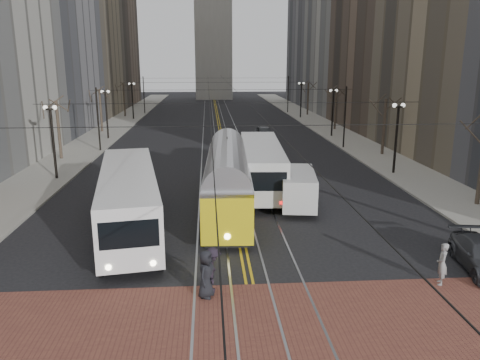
{
  "coord_description": "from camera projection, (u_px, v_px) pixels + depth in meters",
  "views": [
    {
      "loc": [
        -1.64,
        -18.91,
        9.1
      ],
      "look_at": [
        0.0,
        5.11,
        3.0
      ],
      "focal_mm": 35.0,
      "sensor_mm": 36.0,
      "label": 1
    }
  ],
  "objects": [
    {
      "name": "building_right_far",
      "position": [
        332.0,
        10.0,
        100.58
      ],
      "size": [
        16.0,
        20.0,
        40.0
      ],
      "primitive_type": "cube",
      "color": "slate",
      "rests_on": "ground"
    },
    {
      "name": "pedestrian_d",
      "position": [
        212.0,
        270.0,
        18.84
      ],
      "size": [
        0.78,
        1.26,
        1.89
      ],
      "primitive_type": "imported",
      "rotation": [
        0.0,
        0.0,
        1.51
      ],
      "color": "black",
      "rests_on": "crosswalk_band"
    },
    {
      "name": "crosswalk_band",
      "position": [
        257.0,
        323.0,
        16.76
      ],
      "size": [
        25.0,
        6.0,
        0.01
      ],
      "primitive_type": "cube",
      "color": "brown",
      "rests_on": "ground"
    },
    {
      "name": "centre_lines",
      "position": [
        220.0,
        130.0,
        64.15
      ],
      "size": [
        0.42,
        130.0,
        0.01
      ],
      "primitive_type": "cube",
      "color": "gold",
      "rests_on": "ground"
    },
    {
      "name": "ground",
      "position": [
        248.0,
        274.0,
        20.63
      ],
      "size": [
        260.0,
        260.0,
        0.0
      ],
      "primitive_type": "plane",
      "color": "black",
      "rests_on": "ground"
    },
    {
      "name": "sidewalk_right",
      "position": [
        328.0,
        128.0,
        65.13
      ],
      "size": [
        5.0,
        140.0,
        0.15
      ],
      "primitive_type": "cube",
      "color": "gray",
      "rests_on": "ground"
    },
    {
      "name": "cargo_van",
      "position": [
        298.0,
        190.0,
        29.7
      ],
      "size": [
        2.75,
        5.54,
        2.35
      ],
      "primitive_type": "cube",
      "rotation": [
        0.0,
        0.0,
        -0.14
      ],
      "color": "beige",
      "rests_on": "ground"
    },
    {
      "name": "rear_bus",
      "position": [
        261.0,
        167.0,
        33.97
      ],
      "size": [
        3.52,
        12.86,
        3.32
      ],
      "primitive_type": "cube",
      "rotation": [
        0.0,
        0.0,
        -0.06
      ],
      "color": "silver",
      "rests_on": "ground"
    },
    {
      "name": "building_left_far",
      "position": [
        91.0,
        8.0,
        97.2
      ],
      "size": [
        16.0,
        20.0,
        40.0
      ],
      "primitive_type": "cube",
      "color": "brown",
      "rests_on": "ground"
    },
    {
      "name": "sedan_grey",
      "position": [
        264.0,
        133.0,
        55.5
      ],
      "size": [
        2.14,
        4.96,
        1.67
      ],
      "primitive_type": "imported",
      "rotation": [
        0.0,
        0.0,
        0.03
      ],
      "color": "#3B3E42",
      "rests_on": "ground"
    },
    {
      "name": "streetcar_rails",
      "position": [
        220.0,
        130.0,
        64.15
      ],
      "size": [
        4.8,
        130.0,
        0.02
      ],
      "primitive_type": "cube",
      "color": "gray",
      "rests_on": "ground"
    },
    {
      "name": "pedestrian_a",
      "position": [
        206.0,
        274.0,
        18.41
      ],
      "size": [
        0.94,
        1.12,
        1.96
      ],
      "primitive_type": "imported",
      "rotation": [
        0.0,
        0.0,
        1.18
      ],
      "color": "black",
      "rests_on": "crosswalk_band"
    },
    {
      "name": "street_trees",
      "position": [
        222.0,
        118.0,
        54.03
      ],
      "size": [
        31.68,
        53.28,
        5.6
      ],
      "color": "#382D23",
      "rests_on": "ground"
    },
    {
      "name": "streetcar",
      "position": [
        227.0,
        185.0,
        29.18
      ],
      "size": [
        3.19,
        14.04,
        3.28
      ],
      "primitive_type": "cube",
      "rotation": [
        0.0,
        0.0,
        -0.04
      ],
      "color": "gold",
      "rests_on": "ground"
    },
    {
      "name": "trolley_wires",
      "position": [
        222.0,
        110.0,
        53.39
      ],
      "size": [
        25.96,
        120.0,
        6.6
      ],
      "color": "black",
      "rests_on": "ground"
    },
    {
      "name": "pedestrian_b",
      "position": [
        442.0,
        264.0,
        19.49
      ],
      "size": [
        0.64,
        0.77,
        1.81
      ],
      "primitive_type": "imported",
      "rotation": [
        0.0,
        0.0,
        4.34
      ],
      "color": "gray",
      "rests_on": "crosswalk_band"
    },
    {
      "name": "building_right_mid",
      "position": [
        409.0,
        1.0,
        62.64
      ],
      "size": [
        16.0,
        20.0,
        34.0
      ],
      "primitive_type": "cube",
      "color": "brown",
      "rests_on": "ground"
    },
    {
      "name": "lamp_posts",
      "position": [
        224.0,
        125.0,
        47.75
      ],
      "size": [
        27.6,
        57.2,
        5.6
      ],
      "color": "black",
      "rests_on": "ground"
    },
    {
      "name": "transit_bus",
      "position": [
        129.0,
        201.0,
        25.58
      ],
      "size": [
        5.0,
        13.85,
        3.39
      ],
      "primitive_type": "cube",
      "rotation": [
        0.0,
        0.0,
        0.16
      ],
      "color": "silver",
      "rests_on": "ground"
    },
    {
      "name": "sidewalk_left",
      "position": [
        109.0,
        131.0,
        63.14
      ],
      "size": [
        5.0,
        140.0,
        0.15
      ],
      "primitive_type": "cube",
      "color": "gray",
      "rests_on": "ground"
    }
  ]
}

